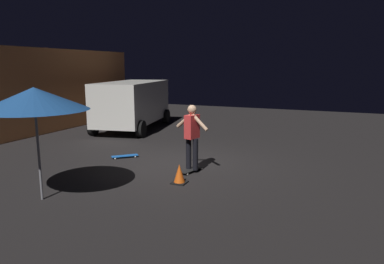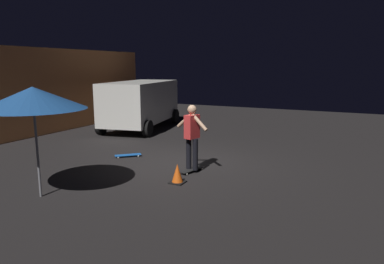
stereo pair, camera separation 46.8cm
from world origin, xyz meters
TOP-DOWN VIEW (x-y plane):
  - ground_plane at (0.00, 0.00)m, footprint 28.00×28.00m
  - parked_van at (4.37, 4.23)m, footprint 4.88×2.97m
  - patio_umbrella at (-3.52, 1.47)m, footprint 2.10×2.10m
  - skateboard_ridden at (-0.53, -0.61)m, footprint 0.81×0.39m
  - skateboard_spare at (-0.00, 1.79)m, footprint 0.69×0.70m
  - skater at (-0.53, -0.61)m, footprint 0.42×0.97m
  - traffic_cone at (-1.48, -0.70)m, footprint 0.34×0.34m

SIDE VIEW (x-z plane):
  - ground_plane at x=0.00m, z-range 0.00..0.00m
  - skateboard_ridden at x=-0.53m, z-range 0.02..0.09m
  - skateboard_spare at x=0.00m, z-range 0.02..0.09m
  - traffic_cone at x=-1.48m, z-range -0.02..0.44m
  - skater at x=-0.53m, z-range 0.20..1.87m
  - parked_van at x=4.37m, z-range 0.15..2.18m
  - patio_umbrella at x=-3.52m, z-range 0.92..3.22m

